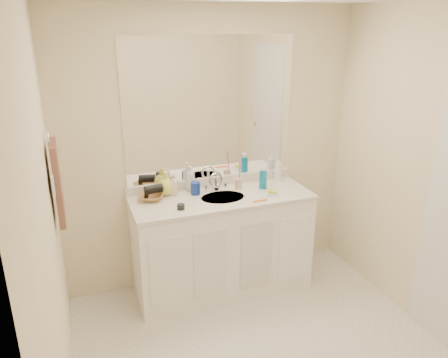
% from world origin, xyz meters
% --- Properties ---
extents(wall_back, '(2.60, 0.02, 2.40)m').
position_xyz_m(wall_back, '(0.00, 1.30, 1.20)').
color(wall_back, beige).
rests_on(wall_back, floor).
extents(wall_left, '(0.02, 2.60, 2.40)m').
position_xyz_m(wall_left, '(-1.30, 0.00, 1.20)').
color(wall_left, beige).
rests_on(wall_left, floor).
extents(wall_right, '(0.02, 2.60, 2.40)m').
position_xyz_m(wall_right, '(1.30, 0.00, 1.20)').
color(wall_right, beige).
rests_on(wall_right, floor).
extents(vanity_cabinet, '(1.50, 0.55, 0.85)m').
position_xyz_m(vanity_cabinet, '(0.00, 1.02, 0.42)').
color(vanity_cabinet, white).
rests_on(vanity_cabinet, floor).
extents(countertop, '(1.52, 0.57, 0.03)m').
position_xyz_m(countertop, '(0.00, 1.02, 0.86)').
color(countertop, silver).
rests_on(countertop, vanity_cabinet).
extents(backsplash, '(1.52, 0.03, 0.08)m').
position_xyz_m(backsplash, '(0.00, 1.29, 0.92)').
color(backsplash, silver).
rests_on(backsplash, countertop).
extents(sink_basin, '(0.37, 0.37, 0.02)m').
position_xyz_m(sink_basin, '(0.00, 1.00, 0.87)').
color(sink_basin, beige).
rests_on(sink_basin, countertop).
extents(faucet, '(0.02, 0.02, 0.11)m').
position_xyz_m(faucet, '(0.00, 1.18, 0.94)').
color(faucet, silver).
rests_on(faucet, countertop).
extents(mirror, '(1.48, 0.01, 1.20)m').
position_xyz_m(mirror, '(0.00, 1.29, 1.56)').
color(mirror, white).
rests_on(mirror, wall_back).
extents(blue_mug, '(0.08, 0.08, 0.11)m').
position_xyz_m(blue_mug, '(-0.19, 1.14, 0.93)').
color(blue_mug, navy).
rests_on(blue_mug, countertop).
extents(tan_cup, '(0.07, 0.07, 0.09)m').
position_xyz_m(tan_cup, '(0.20, 1.15, 0.92)').
color(tan_cup, beige).
rests_on(tan_cup, countertop).
extents(toothbrush, '(0.02, 0.04, 0.21)m').
position_xyz_m(toothbrush, '(0.21, 1.15, 1.03)').
color(toothbrush, '#F841AE').
rests_on(toothbrush, tan_cup).
extents(mouthwash_bottle, '(0.08, 0.08, 0.16)m').
position_xyz_m(mouthwash_bottle, '(0.40, 1.08, 0.96)').
color(mouthwash_bottle, '#0D74A7').
rests_on(mouthwash_bottle, countertop).
extents(clear_pump_bottle, '(0.08, 0.08, 0.16)m').
position_xyz_m(clear_pump_bottle, '(0.62, 1.21, 0.96)').
color(clear_pump_bottle, white).
rests_on(clear_pump_bottle, countertop).
extents(soap_dish, '(0.13, 0.12, 0.01)m').
position_xyz_m(soap_dish, '(0.41, 0.91, 0.89)').
color(soap_dish, silver).
rests_on(soap_dish, countertop).
extents(green_soap, '(0.09, 0.08, 0.03)m').
position_xyz_m(green_soap, '(0.41, 0.91, 0.90)').
color(green_soap, '#ADD534').
rests_on(green_soap, soap_dish).
extents(orange_comb, '(0.13, 0.03, 0.01)m').
position_xyz_m(orange_comb, '(0.26, 0.82, 0.88)').
color(orange_comb, '#EC5618').
rests_on(orange_comb, countertop).
extents(dark_jar, '(0.08, 0.08, 0.04)m').
position_xyz_m(dark_jar, '(-0.39, 0.88, 0.90)').
color(dark_jar, black).
rests_on(dark_jar, countertop).
extents(soap_bottle_white, '(0.10, 0.10, 0.22)m').
position_xyz_m(soap_bottle_white, '(-0.21, 1.24, 0.99)').
color(soap_bottle_white, silver).
rests_on(soap_bottle_white, countertop).
extents(soap_bottle_cream, '(0.10, 0.10, 0.18)m').
position_xyz_m(soap_bottle_cream, '(-0.37, 1.21, 0.97)').
color(soap_bottle_cream, beige).
rests_on(soap_bottle_cream, countertop).
extents(soap_bottle_yellow, '(0.17, 0.17, 0.19)m').
position_xyz_m(soap_bottle_yellow, '(-0.43, 1.23, 0.98)').
color(soap_bottle_yellow, '#D7D954').
rests_on(soap_bottle_yellow, countertop).
extents(wicker_basket, '(0.25, 0.25, 0.05)m').
position_xyz_m(wicker_basket, '(-0.57, 1.15, 0.90)').
color(wicker_basket, '#A97444').
rests_on(wicker_basket, countertop).
extents(hair_dryer, '(0.15, 0.10, 0.07)m').
position_xyz_m(hair_dryer, '(-0.55, 1.15, 0.97)').
color(hair_dryer, black).
rests_on(hair_dryer, wicker_basket).
extents(towel_ring, '(0.01, 0.11, 0.11)m').
position_xyz_m(towel_ring, '(-1.27, 0.77, 1.55)').
color(towel_ring, silver).
rests_on(towel_ring, wall_left).
extents(hand_towel, '(0.04, 0.32, 0.55)m').
position_xyz_m(hand_towel, '(-1.25, 0.77, 1.25)').
color(hand_towel, brown).
rests_on(hand_towel, towel_ring).
extents(switch_plate, '(0.01, 0.08, 0.13)m').
position_xyz_m(switch_plate, '(-1.27, 0.57, 1.30)').
color(switch_plate, white).
rests_on(switch_plate, wall_left).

